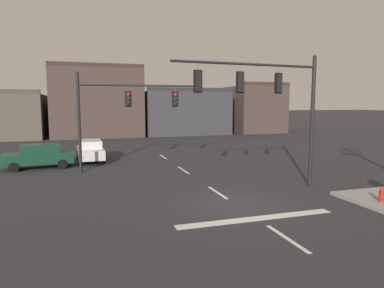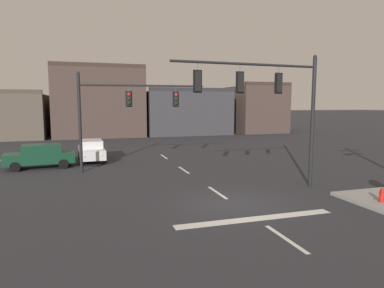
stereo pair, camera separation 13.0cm
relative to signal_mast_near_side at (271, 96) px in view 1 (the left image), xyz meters
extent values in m
plane|color=#2B2B30|center=(-2.68, -1.72, -4.71)|extent=(400.00, 400.00, 0.00)
cube|color=silver|center=(-2.68, -3.72, -4.70)|extent=(6.40, 0.50, 0.01)
cube|color=silver|center=(-2.68, -5.72, -4.70)|extent=(0.16, 2.40, 0.01)
cube|color=silver|center=(-2.68, 0.28, -4.70)|extent=(0.16, 2.40, 0.01)
cube|color=silver|center=(-2.68, 6.28, -4.70)|extent=(0.16, 2.40, 0.01)
cube|color=silver|center=(-2.68, 12.28, -4.70)|extent=(0.16, 2.40, 0.01)
cylinder|color=black|center=(2.50, 0.09, -1.38)|extent=(0.20, 0.20, 6.66)
cylinder|color=black|center=(-1.32, -0.07, 1.48)|extent=(7.65, 0.42, 0.12)
sphere|color=black|center=(2.50, 0.09, 2.00)|extent=(0.18, 0.18, 0.18)
cylinder|color=#56565B|center=(0.38, 0.00, 1.25)|extent=(0.03, 0.03, 0.35)
cube|color=black|center=(0.38, 0.00, 0.62)|extent=(0.31, 0.25, 0.90)
sphere|color=red|center=(0.37, 0.13, 0.91)|extent=(0.20, 0.20, 0.20)
sphere|color=#2D2314|center=(0.37, 0.13, 0.62)|extent=(0.20, 0.20, 0.20)
sphere|color=black|center=(0.37, 0.13, 0.34)|extent=(0.20, 0.20, 0.20)
cube|color=black|center=(0.38, -0.02, 0.62)|extent=(0.42, 0.05, 1.02)
cylinder|color=#56565B|center=(-1.75, -0.08, 1.25)|extent=(0.03, 0.03, 0.35)
cube|color=black|center=(-1.75, -0.08, 0.62)|extent=(0.31, 0.25, 0.90)
sphere|color=red|center=(-1.75, 0.05, 0.91)|extent=(0.20, 0.20, 0.20)
sphere|color=#2D2314|center=(-1.75, 0.05, 0.62)|extent=(0.20, 0.20, 0.20)
sphere|color=black|center=(-1.75, 0.05, 0.34)|extent=(0.20, 0.20, 0.20)
cube|color=black|center=(-1.75, -0.10, 0.62)|extent=(0.42, 0.05, 1.02)
cylinder|color=#56565B|center=(-3.87, -0.17, 1.25)|extent=(0.03, 0.03, 0.35)
cube|color=black|center=(-3.87, -0.17, 0.62)|extent=(0.31, 0.25, 0.90)
sphere|color=red|center=(-3.88, -0.04, 0.91)|extent=(0.20, 0.20, 0.20)
sphere|color=#2D2314|center=(-3.88, -0.04, 0.62)|extent=(0.20, 0.20, 0.20)
sphere|color=black|center=(-3.88, -0.04, 0.34)|extent=(0.20, 0.20, 0.20)
cube|color=black|center=(-3.87, -0.19, 0.62)|extent=(0.42, 0.05, 1.02)
cylinder|color=black|center=(-9.11, 7.53, -1.62)|extent=(0.20, 0.20, 6.18)
cylinder|color=black|center=(-5.14, 7.23, 0.80)|extent=(7.94, 0.72, 0.12)
sphere|color=black|center=(-9.11, 7.53, 1.52)|extent=(0.18, 0.18, 0.18)
cylinder|color=#56565B|center=(-6.05, 7.30, 0.56)|extent=(0.03, 0.03, 0.35)
cube|color=black|center=(-6.05, 7.30, -0.06)|extent=(0.32, 0.26, 0.90)
sphere|color=red|center=(-6.06, 7.17, 0.22)|extent=(0.20, 0.20, 0.20)
sphere|color=#2D2314|center=(-6.06, 7.17, -0.06)|extent=(0.20, 0.20, 0.20)
sphere|color=black|center=(-6.06, 7.17, -0.34)|extent=(0.20, 0.20, 0.20)
cube|color=black|center=(-6.05, 7.32, -0.06)|extent=(0.42, 0.06, 1.02)
cylinder|color=#56565B|center=(-3.00, 7.07, 0.56)|extent=(0.03, 0.03, 0.35)
cube|color=black|center=(-3.00, 7.07, -0.06)|extent=(0.32, 0.26, 0.90)
sphere|color=red|center=(-3.01, 6.94, 0.22)|extent=(0.20, 0.20, 0.20)
sphere|color=#2D2314|center=(-3.01, 6.94, -0.06)|extent=(0.20, 0.20, 0.20)
sphere|color=black|center=(-3.01, 6.94, -0.34)|extent=(0.20, 0.20, 0.20)
cube|color=black|center=(-3.00, 7.09, -0.06)|extent=(0.42, 0.06, 1.02)
cube|color=#143D28|center=(-11.83, 9.88, -4.01)|extent=(4.57, 2.26, 0.70)
cube|color=#143D28|center=(-11.68, 9.89, -3.38)|extent=(2.62, 1.85, 0.56)
cube|color=#2D3842|center=(-12.44, 9.81, -3.40)|extent=(0.41, 1.54, 0.47)
cube|color=#2D3842|center=(-10.51, 10.02, -3.40)|extent=(0.38, 1.53, 0.46)
cylinder|color=black|center=(-13.18, 8.88, -4.39)|extent=(0.66, 0.29, 0.64)
cylinder|color=black|center=(-13.36, 10.57, -4.39)|extent=(0.66, 0.29, 0.64)
cylinder|color=black|center=(-10.29, 9.19, -4.39)|extent=(0.66, 0.29, 0.64)
cylinder|color=black|center=(-10.47, 10.88, -4.39)|extent=(0.66, 0.29, 0.64)
sphere|color=silver|center=(-13.93, 9.07, -3.96)|extent=(0.16, 0.16, 0.16)
sphere|color=silver|center=(-14.05, 10.22, -3.96)|extent=(0.16, 0.16, 0.16)
cube|color=maroon|center=(-9.66, 10.11, -3.93)|extent=(0.19, 1.36, 0.12)
cube|color=silver|center=(-8.43, 11.66, -4.01)|extent=(1.96, 4.46, 0.70)
cube|color=silver|center=(-8.44, 11.81, -3.38)|extent=(1.69, 2.52, 0.56)
cube|color=#2D3842|center=(-8.41, 11.04, -3.40)|extent=(1.53, 0.30, 0.47)
cube|color=#2D3842|center=(-8.48, 12.98, -3.40)|extent=(1.53, 0.27, 0.46)
cylinder|color=black|center=(-7.53, 10.24, -4.39)|extent=(0.24, 0.65, 0.64)
cylinder|color=black|center=(-9.23, 10.18, -4.39)|extent=(0.24, 0.65, 0.64)
cylinder|color=black|center=(-7.63, 13.14, -4.39)|extent=(0.24, 0.65, 0.64)
cylinder|color=black|center=(-9.33, 13.08, -4.39)|extent=(0.24, 0.65, 0.64)
sphere|color=silver|center=(-7.78, 9.50, -3.96)|extent=(0.16, 0.16, 0.16)
sphere|color=silver|center=(-8.93, 9.46, -3.96)|extent=(0.16, 0.16, 0.16)
cube|color=maroon|center=(-8.51, 13.84, -3.93)|extent=(1.37, 0.09, 0.12)
cylinder|color=red|center=(3.25, -3.79, -4.38)|extent=(0.22, 0.22, 0.55)
cylinder|color=red|center=(3.25, -3.79, -4.66)|extent=(0.30, 0.30, 0.10)
sphere|color=red|center=(3.25, -3.79, -4.06)|extent=(0.20, 0.20, 0.20)
cylinder|color=red|center=(3.10, -3.79, -4.36)|extent=(0.10, 0.08, 0.08)
cylinder|color=red|center=(3.40, -3.79, -4.36)|extent=(0.10, 0.08, 0.08)
cube|color=brown|center=(-17.27, 34.65, -1.95)|extent=(7.31, 11.81, 5.51)
cube|color=#493F35|center=(-17.27, 29.04, 1.06)|extent=(7.31, 0.60, 0.50)
cube|color=#473833|center=(-7.05, 35.23, -0.29)|extent=(11.55, 12.99, 8.83)
cube|color=#3A2B26|center=(-7.05, 29.04, 4.38)|extent=(11.55, 0.60, 0.50)
cube|color=#38383D|center=(5.09, 32.76, -1.70)|extent=(11.90, 8.04, 6.02)
cube|color=#2B2B30|center=(5.09, 29.04, 1.57)|extent=(11.90, 0.60, 0.50)
cube|color=#473833|center=(16.47, 34.23, -1.22)|extent=(7.34, 10.99, 6.98)
cube|color=#3A2B26|center=(16.47, 29.04, 2.52)|extent=(7.34, 0.60, 0.50)
camera|label=1|loc=(-8.81, -14.81, -0.39)|focal=31.71mm
camera|label=2|loc=(-8.69, -14.85, -0.39)|focal=31.71mm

